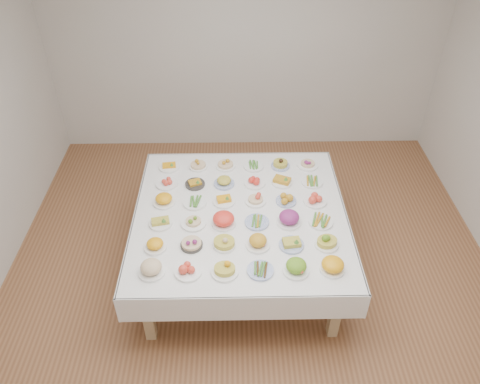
{
  "coord_description": "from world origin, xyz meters",
  "views": [
    {
      "loc": [
        -0.17,
        -3.18,
        3.66
      ],
      "look_at": [
        -0.11,
        0.27,
        0.88
      ],
      "focal_mm": 35.0,
      "sensor_mm": 36.0,
      "label": 1
    }
  ],
  "objects_px": {
    "dish_35": "(308,163)",
    "display_table": "(240,218)",
    "dish_0": "(151,267)",
    "dish_18": "(164,199)"
  },
  "relations": [
    {
      "from": "display_table",
      "to": "dish_0",
      "type": "relative_size",
      "value": 8.13
    },
    {
      "from": "display_table",
      "to": "dish_18",
      "type": "bearing_deg",
      "value": 168.18
    },
    {
      "from": "dish_18",
      "to": "dish_0",
      "type": "bearing_deg",
      "value": -90.35
    },
    {
      "from": "dish_18",
      "to": "dish_35",
      "type": "bearing_deg",
      "value": 21.81
    },
    {
      "from": "dish_0",
      "to": "dish_35",
      "type": "distance_m",
      "value": 2.07
    },
    {
      "from": "display_table",
      "to": "dish_35",
      "type": "bearing_deg",
      "value": 45.25
    },
    {
      "from": "dish_0",
      "to": "dish_35",
      "type": "bearing_deg",
      "value": 44.99
    },
    {
      "from": "display_table",
      "to": "dish_0",
      "type": "distance_m",
      "value": 1.04
    },
    {
      "from": "dish_0",
      "to": "display_table",
      "type": "bearing_deg",
      "value": 44.72
    },
    {
      "from": "dish_35",
      "to": "display_table",
      "type": "bearing_deg",
      "value": -134.75
    }
  ]
}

